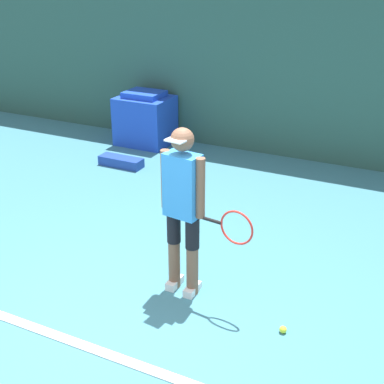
# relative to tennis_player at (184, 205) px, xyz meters

# --- Properties ---
(ground_plane) EXTENTS (24.00, 24.00, 0.00)m
(ground_plane) POSITION_rel_tennis_player_xyz_m (-0.22, -0.84, -0.96)
(ground_plane) COLOR teal
(back_wall) EXTENTS (24.00, 0.10, 2.66)m
(back_wall) POSITION_rel_tennis_player_xyz_m (-0.22, 4.31, 0.37)
(back_wall) COLOR #2D564C
(back_wall) RESTS_ON ground_plane
(court_baseline) EXTENTS (21.60, 0.10, 0.01)m
(court_baseline) POSITION_rel_tennis_player_xyz_m (-0.22, -1.16, -0.96)
(court_baseline) COLOR white
(court_baseline) RESTS_ON ground_plane
(tennis_player) EXTENTS (1.00, 0.30, 1.72)m
(tennis_player) POSITION_rel_tennis_player_xyz_m (0.00, 0.00, 0.00)
(tennis_player) COLOR brown
(tennis_player) RESTS_ON ground_plane
(tennis_ball) EXTENTS (0.07, 0.07, 0.07)m
(tennis_ball) POSITION_rel_tennis_player_xyz_m (1.11, -0.21, -0.93)
(tennis_ball) COLOR #D1E533
(tennis_ball) RESTS_ON ground_plane
(covered_chair) EXTENTS (0.93, 0.77, 0.95)m
(covered_chair) POSITION_rel_tennis_player_xyz_m (-2.73, 3.83, -0.51)
(covered_chair) COLOR blue
(covered_chair) RESTS_ON ground_plane
(equipment_bag) EXTENTS (0.73, 0.25, 0.15)m
(equipment_bag) POSITION_rel_tennis_player_xyz_m (-2.50, 2.66, -0.89)
(equipment_bag) COLOR #1E3D99
(equipment_bag) RESTS_ON ground_plane
(water_bottle) EXTENTS (0.08, 0.08, 0.26)m
(water_bottle) POSITION_rel_tennis_player_xyz_m (-2.05, 3.80, -0.84)
(water_bottle) COLOR white
(water_bottle) RESTS_ON ground_plane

